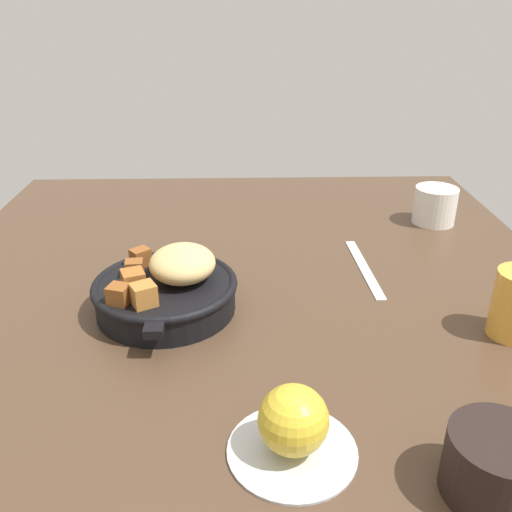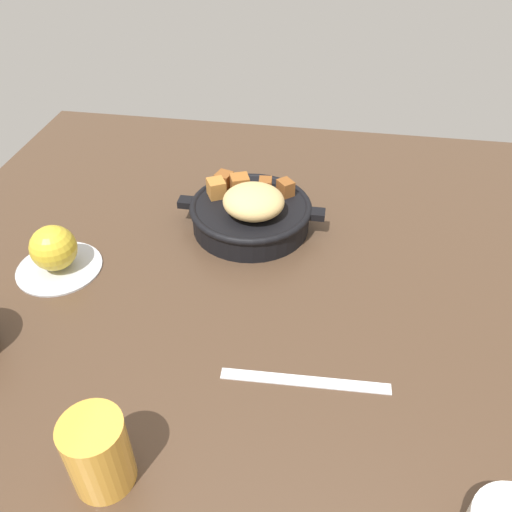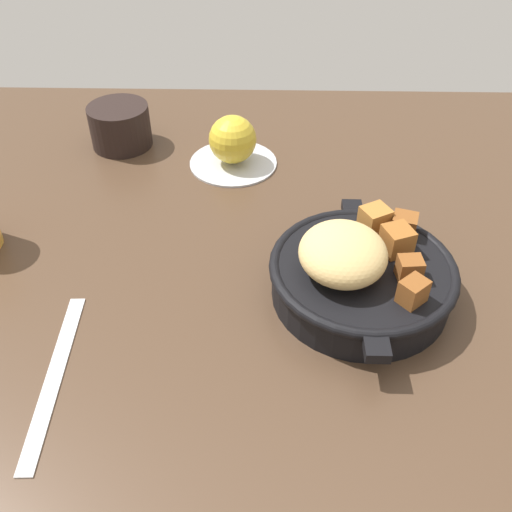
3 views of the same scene
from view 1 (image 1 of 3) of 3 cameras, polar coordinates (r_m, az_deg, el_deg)
The scene contains 7 objects.
ground_plane at distance 82.85cm, azimuth -0.98°, elevation -4.67°, with size 113.60×101.37×2.40cm, color #473323.
cast_iron_skillet at distance 77.71cm, azimuth -9.23°, elevation -3.32°, with size 24.55×20.30×9.24cm.
saucer_plate at distance 57.11cm, azimuth 3.78°, elevation -19.44°, with size 12.91×12.91×0.60cm, color #B7BABF.
red_apple at distance 54.52cm, azimuth 3.90°, elevation -16.66°, with size 6.91×6.91×6.91cm, color gold.
butter_knife at distance 91.22cm, azimuth 11.19°, elevation -1.18°, with size 20.84×1.60×0.36cm, color silver.
coffee_mug_dark at distance 55.80cm, azimuth 23.73°, elevation -19.35°, with size 9.17×9.17×6.37cm, color black.
ceramic_mug_white at distance 111.80cm, azimuth 18.13°, elevation 5.02°, with size 8.06×8.06×7.11cm, color silver.
Camera 1 is at (71.41, -0.60, 40.80)cm, focal length 38.42 mm.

